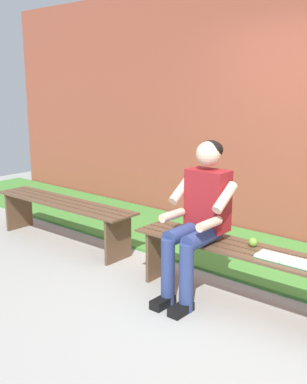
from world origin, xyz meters
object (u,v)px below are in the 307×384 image
at_px(bench_near, 240,261).
at_px(bench_far, 63,211).
at_px(person_seated, 199,213).
at_px(apple, 253,242).
at_px(book_open, 284,260).

distance_m(bench_near, bench_far, 2.21).
xyz_separation_m(bench_near, person_seated, (0.34, 0.10, 0.34)).
relative_size(bench_far, apple, 26.81).
xyz_separation_m(bench_far, person_seated, (-1.87, 0.10, 0.34)).
height_order(bench_near, person_seated, person_seated).
relative_size(bench_near, person_seated, 1.47).
bearing_deg(book_open, apple, -22.15).
relative_size(bench_far, person_seated, 1.49).
distance_m(bench_near, apple, 0.17).
bearing_deg(bench_near, bench_far, 0.00).
distance_m(person_seated, book_open, 0.75).
relative_size(bench_far, book_open, 4.61).
xyz_separation_m(apple, book_open, (-0.32, 0.12, -0.03)).
xyz_separation_m(person_seated, apple, (-0.40, -0.17, -0.20)).
distance_m(bench_far, apple, 2.27).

